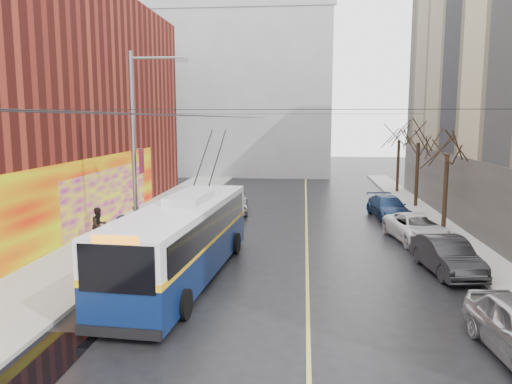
# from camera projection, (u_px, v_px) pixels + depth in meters

# --- Properties ---
(ground) EXTENTS (140.00, 140.00, 0.00)m
(ground) POSITION_uv_depth(u_px,v_px,m) (249.00, 362.00, 12.55)
(ground) COLOR black
(ground) RESTS_ON ground
(sidewalk_left) EXTENTS (4.00, 60.00, 0.15)m
(sidewalk_left) POSITION_uv_depth(u_px,v_px,m) (118.00, 239.00, 25.12)
(sidewalk_left) COLOR gray
(sidewalk_left) RESTS_ON ground
(sidewalk_right) EXTENTS (2.00, 60.00, 0.15)m
(sidewalk_right) POSITION_uv_depth(u_px,v_px,m) (466.00, 247.00, 23.50)
(sidewalk_right) COLOR gray
(sidewalk_right) RESTS_ON ground
(lane_line) EXTENTS (0.12, 50.00, 0.01)m
(lane_line) POSITION_uv_depth(u_px,v_px,m) (307.00, 235.00, 26.19)
(lane_line) COLOR #BFB74C
(lane_line) RESTS_ON ground
(building_far) EXTENTS (20.50, 12.10, 18.00)m
(building_far) POSITION_uv_depth(u_px,v_px,m) (240.00, 92.00, 56.11)
(building_far) COLOR gray
(building_far) RESTS_ON ground
(streetlight_pole) EXTENTS (2.65, 0.60, 9.00)m
(streetlight_pole) POSITION_uv_depth(u_px,v_px,m) (137.00, 147.00, 22.28)
(streetlight_pole) COLOR slate
(streetlight_pole) RESTS_ON ground
(catenary_wires) EXTENTS (18.00, 60.00, 0.22)m
(catenary_wires) POSITION_uv_depth(u_px,v_px,m) (232.00, 116.00, 26.43)
(catenary_wires) COLOR black
(tree_near) EXTENTS (3.20, 3.20, 6.40)m
(tree_near) POSITION_uv_depth(u_px,v_px,m) (448.00, 140.00, 26.72)
(tree_near) COLOR black
(tree_near) RESTS_ON ground
(tree_mid) EXTENTS (3.20, 3.20, 6.68)m
(tree_mid) POSITION_uv_depth(u_px,v_px,m) (419.00, 131.00, 33.58)
(tree_mid) COLOR black
(tree_mid) RESTS_ON ground
(tree_far) EXTENTS (3.20, 3.20, 6.57)m
(tree_far) POSITION_uv_depth(u_px,v_px,m) (399.00, 130.00, 40.49)
(tree_far) COLOR black
(tree_far) RESTS_ON ground
(puddle) EXTENTS (2.12, 3.04, 0.01)m
(puddle) POSITION_uv_depth(u_px,v_px,m) (38.00, 357.00, 12.80)
(puddle) COLOR black
(puddle) RESTS_ON ground
(pigeons_flying) EXTENTS (1.69, 4.51, 2.96)m
(pigeons_flying) POSITION_uv_depth(u_px,v_px,m) (218.00, 95.00, 22.42)
(pigeons_flying) COLOR slate
(trolleybus) EXTENTS (3.37, 11.86, 5.56)m
(trolleybus) POSITION_uv_depth(u_px,v_px,m) (183.00, 239.00, 18.96)
(trolleybus) COLOR #081843
(trolleybus) RESTS_ON ground
(parked_car_b) EXTENTS (2.08, 4.49, 1.42)m
(parked_car_b) POSITION_uv_depth(u_px,v_px,m) (447.00, 256.00, 19.72)
(parked_car_b) COLOR black
(parked_car_b) RESTS_ON ground
(parked_car_c) EXTENTS (3.03, 5.23, 1.37)m
(parked_car_c) POSITION_uv_depth(u_px,v_px,m) (418.00, 228.00, 24.77)
(parked_car_c) COLOR white
(parked_car_c) RESTS_ON ground
(parked_car_d) EXTENTS (2.48, 4.84, 1.34)m
(parked_car_d) POSITION_uv_depth(u_px,v_px,m) (388.00, 207.00, 30.73)
(parked_car_d) COLOR navy
(parked_car_d) RESTS_ON ground
(following_car) EXTENTS (2.20, 4.47, 1.47)m
(following_car) POSITION_uv_depth(u_px,v_px,m) (235.00, 201.00, 32.64)
(following_car) COLOR #AAABAF
(following_car) RESTS_ON ground
(pedestrian_a) EXTENTS (0.51, 0.70, 1.78)m
(pedestrian_a) POSITION_uv_depth(u_px,v_px,m) (137.00, 224.00, 24.16)
(pedestrian_a) COLOR black
(pedestrian_a) RESTS_ON sidewalk_left
(pedestrian_b) EXTENTS (0.99, 1.06, 1.75)m
(pedestrian_b) POSITION_uv_depth(u_px,v_px,m) (99.00, 225.00, 23.84)
(pedestrian_b) COLOR black
(pedestrian_b) RESTS_ON sidewalk_left
(pedestrian_c) EXTENTS (1.01, 1.32, 1.81)m
(pedestrian_c) POSITION_uv_depth(u_px,v_px,m) (123.00, 235.00, 21.70)
(pedestrian_c) COLOR black
(pedestrian_c) RESTS_ON sidewalk_left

